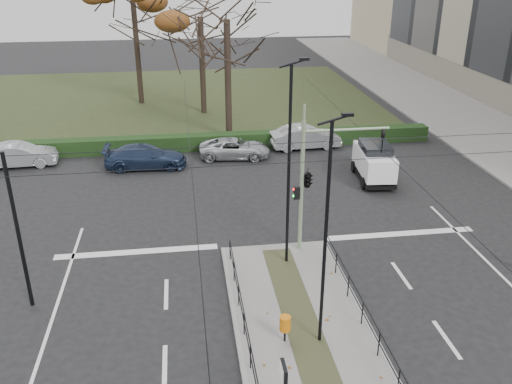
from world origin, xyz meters
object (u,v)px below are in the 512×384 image
Objects in this scene: streetlamp_median_far at (289,166)px; parked_car_second at (19,155)px; streetlamp_median_near at (326,236)px; litter_bin at (285,324)px; info_panel at (283,379)px; parked_car_fourth at (235,148)px; bare_tree_center at (201,24)px; bare_tree_near at (227,29)px; white_van at (374,161)px; traffic_light at (310,177)px; parked_car_third at (145,157)px; parked_car_fifth at (305,137)px.

streetlamp_median_far is 19.73m from parked_car_second.
streetlamp_median_near is at bearing -88.54° from streetlamp_median_far.
litter_bin is 0.44× the size of info_panel.
parked_car_fourth is (13.12, -0.30, -0.11)m from parked_car_second.
bare_tree_center is 6.94m from bare_tree_near.
streetlamp_median_far is at bearing -87.26° from bare_tree_near.
bare_tree_near reaches higher than streetlamp_median_near.
white_van is at bearing -49.32° from bare_tree_near.
parked_car_third is (-7.41, 11.16, -2.78)m from traffic_light.
parked_car_second is 0.95× the size of parked_car_fifth.
bare_tree_near is at bearing -45.60° from parked_car_third.
streetlamp_median_far is 11.18m from white_van.
info_panel is 21.77m from parked_car_fourth.
traffic_light is 12.65m from parked_car_fourth.
parked_car_third reaches higher than parked_car_fourth.
parked_car_fourth is (0.96, 21.71, -1.24)m from info_panel.
info_panel is at bearing -106.71° from traffic_light.
streetlamp_median_far is at bearing 160.53° from parked_car_fifth.
bare_tree_near is (-1.89, 16.07, 3.97)m from traffic_light.
streetlamp_median_far reaches higher than parked_car_third.
streetlamp_median_near is 23.55m from parked_car_second.
white_van is 18.73m from bare_tree_center.
parked_car_fifth is (10.35, 2.19, 0.06)m from parked_car_third.
streetlamp_median_far reaches higher than white_van.
parked_car_fifth is at bearing 113.79° from white_van.
streetlamp_median_far reaches higher than traffic_light.
parked_car_fourth is 0.42× the size of bare_tree_near.
litter_bin is 0.12× the size of streetlamp_median_far.
parked_car_second is 13.12m from parked_car_fourth.
parked_car_fifth is at bearing 75.35° from litter_bin.
parked_car_second is at bearing 88.97° from parked_car_fifth.
bare_tree_center is at bearing -52.95° from parked_car_second.
parked_car_second is 0.99× the size of parked_car_fourth.
parked_car_fifth is at bearing -91.67° from parked_car_second.
parked_car_second reaches higher than litter_bin.
litter_bin is 0.20× the size of parked_car_third.
bare_tree_near is (5.52, 4.91, 6.75)m from parked_car_third.
streetlamp_median_far reaches higher than info_panel.
parked_car_fifth is at bearing -29.42° from bare_tree_near.
white_van is at bearing -116.00° from parked_car_fourth.
parked_car_second is at bearing 82.95° from parked_car_third.
bare_tree_center is 12.95m from parked_car_fifth.
parked_car_second is at bearing -164.67° from bare_tree_near.
parked_car_third reaches higher than litter_bin.
litter_bin is 23.02m from bare_tree_near.
bare_tree_near reaches higher than parked_car_second.
parked_car_second is (-13.95, 13.46, -3.67)m from streetlamp_median_far.
traffic_light is 6.88m from litter_bin.
bare_tree_center is 2.12× the size of parked_car_fifth.
white_van is 0.42× the size of bare_tree_center.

